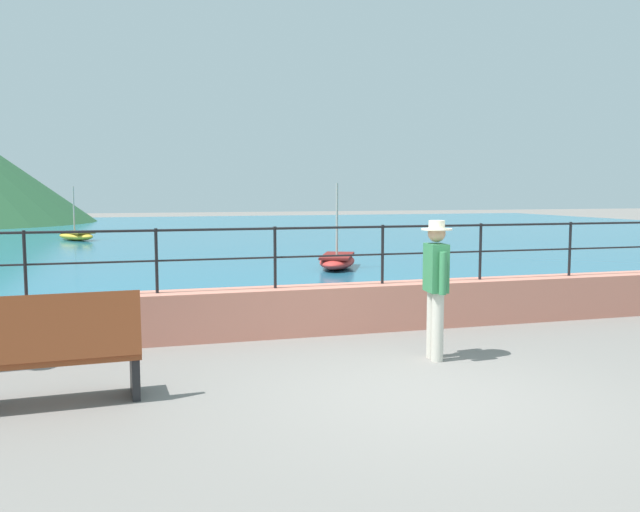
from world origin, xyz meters
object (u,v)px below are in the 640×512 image
(person_walking, at_px, (436,282))
(boat_4, at_px, (337,261))
(bench_main, at_px, (51,350))
(boat_2, at_px, (76,235))

(person_walking, bearing_deg, boat_4, 79.74)
(boat_4, bearing_deg, bench_main, -121.87)
(bench_main, distance_m, person_walking, 4.48)
(bench_main, height_order, person_walking, person_walking)
(boat_2, distance_m, boat_4, 14.62)
(boat_2, xyz_separation_m, boat_4, (7.45, -12.58, 0.00))
(person_walking, relative_size, boat_4, 0.71)
(boat_2, relative_size, boat_4, 0.99)
(person_walking, bearing_deg, boat_2, 104.88)
(boat_2, height_order, boat_4, boat_4)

